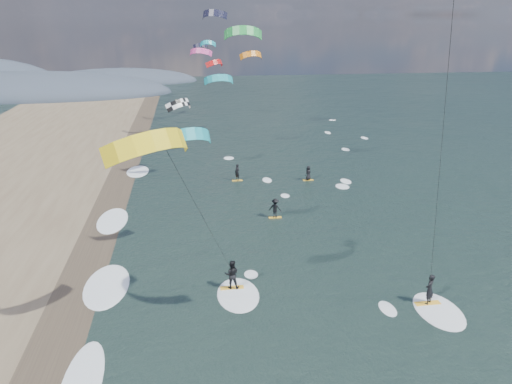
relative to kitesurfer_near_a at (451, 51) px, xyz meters
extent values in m
cube|color=#382D23|center=(-17.91, 4.78, -15.00)|extent=(3.00, 240.00, 0.00)
ellipsoid|color=#3D4756|center=(-45.91, 94.78, -15.00)|extent=(64.00, 24.00, 10.00)
ellipsoid|color=#3D4756|center=(-27.91, 114.78, -15.00)|extent=(40.00, 18.00, 7.00)
cube|color=yellow|center=(3.25, 5.03, -14.97)|extent=(1.55, 0.46, 0.07)
imported|color=black|center=(3.25, 5.03, -13.98)|extent=(0.82, 0.80, 1.91)
ellipsoid|color=white|center=(3.55, 4.23, -15.00)|extent=(2.60, 4.20, 0.12)
cylinder|color=black|center=(1.25, 2.03, -5.26)|extent=(0.02, 0.02, 18.35)
cube|color=yellow|center=(-8.22, 8.40, -14.97)|extent=(1.49, 0.46, 0.07)
imported|color=black|center=(-8.22, 8.40, -13.99)|extent=(1.01, 0.84, 1.89)
ellipsoid|color=white|center=(-7.92, 7.60, -15.00)|extent=(2.60, 4.20, 0.12)
cylinder|color=black|center=(-9.97, 5.40, -8.74)|extent=(0.02, 0.02, 12.10)
cube|color=yellow|center=(-3.52, 19.57, -14.97)|extent=(1.10, 0.35, 0.05)
imported|color=black|center=(-3.52, 19.57, -14.11)|extent=(1.24, 1.03, 1.67)
cube|color=yellow|center=(1.65, 29.21, -14.97)|extent=(1.10, 0.35, 0.05)
imported|color=black|center=(1.65, 29.21, -14.20)|extent=(0.87, 0.81, 1.50)
cube|color=yellow|center=(-5.72, 30.07, -14.97)|extent=(1.10, 0.35, 0.05)
imported|color=black|center=(-5.72, 30.07, -14.09)|extent=(0.70, 0.75, 1.72)
ellipsoid|color=white|center=(-16.71, 0.78, -15.00)|extent=(2.40, 5.40, 0.11)
ellipsoid|color=white|center=(-16.71, 9.78, -15.00)|extent=(2.40, 5.40, 0.11)
ellipsoid|color=white|center=(-16.71, 20.78, -15.00)|extent=(2.40, 5.40, 0.11)
ellipsoid|color=white|center=(-16.71, 34.78, -15.00)|extent=(2.40, 5.40, 0.11)
ellipsoid|color=white|center=(-16.71, 52.78, -15.00)|extent=(2.40, 5.40, 0.11)
camera|label=1|loc=(-10.44, -19.26, 1.35)|focal=35.00mm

